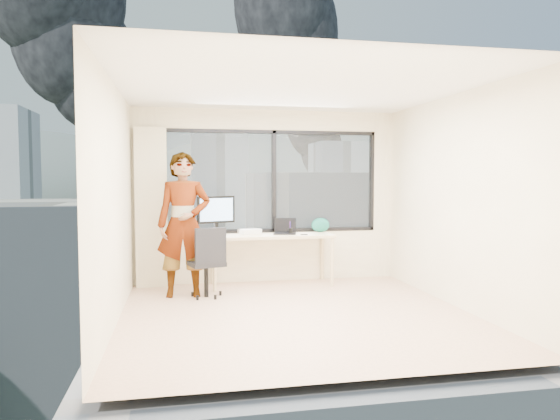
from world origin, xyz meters
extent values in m
cube|color=#DAB08E|center=(0.00, 0.00, 0.00)|extent=(4.00, 4.00, 0.01)
cube|color=white|center=(0.00, 0.00, 2.60)|extent=(4.00, 4.00, 0.01)
cube|color=beige|center=(0.00, -2.00, 1.30)|extent=(4.00, 0.01, 2.60)
cube|color=beige|center=(-2.00, 0.00, 1.30)|extent=(0.01, 4.00, 2.60)
cube|color=beige|center=(2.00, 0.00, 1.30)|extent=(0.01, 4.00, 2.60)
cube|color=beige|center=(-1.72, 1.88, 1.15)|extent=(0.45, 0.14, 2.30)
cube|color=beige|center=(0.00, 1.66, 0.38)|extent=(1.80, 0.60, 0.75)
imported|color=#2D2D33|center=(-1.27, 1.19, 0.96)|extent=(0.72, 0.49, 1.92)
cube|color=white|center=(-0.30, 1.85, 0.79)|extent=(0.35, 0.32, 0.07)
cube|color=black|center=(0.46, 1.52, 0.76)|extent=(0.11, 0.07, 0.01)
cylinder|color=black|center=(0.28, 1.65, 0.79)|extent=(0.09, 0.09, 0.09)
ellipsoid|color=#0E554C|center=(0.80, 1.86, 0.86)|extent=(0.30, 0.17, 0.22)
cube|color=#515B3D|center=(0.00, 120.00, -14.00)|extent=(400.00, 400.00, 0.04)
cube|color=beige|center=(-9.00, 30.00, -7.00)|extent=(16.00, 12.00, 14.00)
cube|color=silver|center=(12.00, 38.00, -6.00)|extent=(14.00, 13.00, 16.00)
cube|color=silver|center=(8.00, 120.00, 1.00)|extent=(13.00, 13.00, 30.00)
cube|color=silver|center=(45.00, 140.00, -1.00)|extent=(15.00, 15.00, 26.00)
ellipsoid|color=slate|center=(100.00, 320.00, -14.00)|extent=(300.00, 220.00, 96.00)
camera|label=1|loc=(-1.31, -5.69, 1.58)|focal=32.81mm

